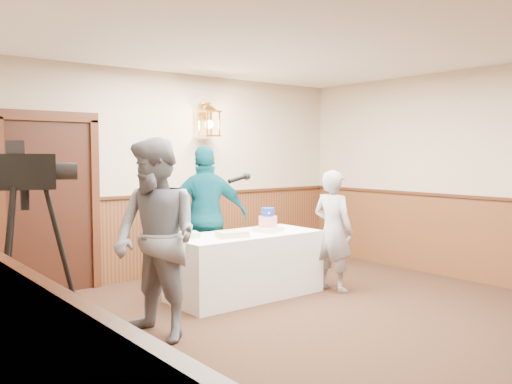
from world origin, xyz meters
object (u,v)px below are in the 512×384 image
Objects in this scene: baker at (333,231)px; tv_camera_rig at (28,286)px; tiered_cake at (268,222)px; interviewer at (156,239)px; sheet_cake_green at (187,235)px; sheet_cake_yellow at (232,234)px; assistant_p at (207,217)px; display_table at (245,265)px.

baker is 3.82m from tv_camera_rig.
interviewer reaches higher than tiered_cake.
sheet_cake_green is 0.16× the size of tv_camera_rig.
sheet_cake_yellow is 2.66m from tv_camera_rig.
interviewer is 1.09× the size of tv_camera_rig.
assistant_p reaches higher than tiered_cake.
baker reaches higher than sheet_cake_yellow.
interviewer is 1.23× the size of baker.
interviewer is at bearing 65.16° from assistant_p.
baker is (0.69, -0.42, -0.12)m from tiered_cake.
sheet_cake_yellow is at bearing 38.11° from tv_camera_rig.
tiered_cake reaches higher than display_table.
sheet_cake_green is at bearing 48.03° from tv_camera_rig.
tiered_cake is at bearing 35.83° from tv_camera_rig.
tiered_cake is 1.01× the size of sheet_cake_yellow.
sheet_cake_yellow is at bearing 67.27° from baker.
tv_camera_rig is at bearing -148.88° from sheet_cake_green.
sheet_cake_yellow is 0.19× the size of tv_camera_rig.
display_table is 1.01× the size of assistant_p.
tiered_cake is 0.18× the size of interviewer.
sheet_cake_yellow is 0.18× the size of assistant_p.
assistant_p is 1.06× the size of tv_camera_rig.
tv_camera_rig reaches higher than sheet_cake_yellow.
sheet_cake_green is at bearing 121.73° from interviewer.
tiered_cake is 0.22× the size of baker.
sheet_cake_green is at bearing 169.98° from tiered_cake.
tiered_cake is 0.80m from assistant_p.
tv_camera_rig is at bearing -158.80° from sheet_cake_yellow.
tv_camera_rig is (-2.48, -0.96, -0.03)m from sheet_cake_yellow.
display_table is 6.84× the size of sheet_cake_green.
interviewer is 2.55m from baker.
tv_camera_rig is at bearing -161.08° from tiered_cake.
interviewer is 1.31m from tv_camera_rig.
baker is 0.88× the size of tv_camera_rig.
sheet_cake_green reaches higher than display_table.
sheet_cake_yellow is 0.51m from sheet_cake_green.
assistant_p is 3.14m from tv_camera_rig.
baker is (1.00, -0.45, 0.37)m from display_table.
tv_camera_rig is at bearing -158.53° from display_table.
assistant_p is at bearing 119.46° from interviewer.
display_table is at bearing 23.77° from sheet_cake_yellow.
sheet_cake_yellow reaches higher than sheet_cake_green.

